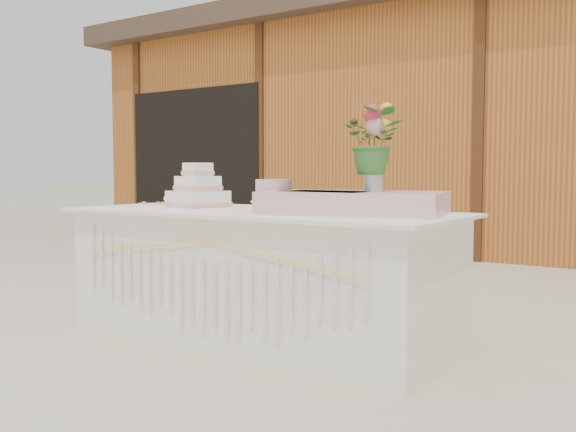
% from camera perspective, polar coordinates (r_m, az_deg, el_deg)
% --- Properties ---
extents(ground, '(80.00, 80.00, 0.00)m').
position_cam_1_polar(ground, '(3.92, -2.53, -10.83)').
color(ground, beige).
rests_on(ground, ground).
extents(barn, '(12.60, 4.60, 3.30)m').
position_cam_1_polar(barn, '(9.33, 20.37, 7.90)').
color(barn, '#A66022').
rests_on(barn, ground).
extents(cake_table, '(2.40, 1.00, 0.77)m').
position_cam_1_polar(cake_table, '(3.83, -2.59, -5.23)').
color(cake_table, white).
rests_on(cake_table, ground).
extents(wedding_cake, '(0.38, 0.38, 0.29)m').
position_cam_1_polar(wedding_cake, '(4.20, -8.01, 2.12)').
color(wedding_cake, white).
rests_on(wedding_cake, cake_table).
extents(pink_cake_stand, '(0.26, 0.26, 0.19)m').
position_cam_1_polar(pink_cake_stand, '(3.63, -1.31, 1.98)').
color(pink_cake_stand, white).
rests_on(pink_cake_stand, cake_table).
extents(satin_runner, '(1.06, 0.76, 0.12)m').
position_cam_1_polar(satin_runner, '(3.51, 5.88, 1.19)').
color(satin_runner, beige).
rests_on(satin_runner, cake_table).
extents(flower_vase, '(0.10, 0.10, 0.14)m').
position_cam_1_polar(flower_vase, '(3.47, 7.66, 3.32)').
color(flower_vase, silver).
rests_on(flower_vase, satin_runner).
extents(bouquet, '(0.37, 0.34, 0.35)m').
position_cam_1_polar(bouquet, '(3.47, 7.70, 7.40)').
color(bouquet, '#356C2B').
rests_on(bouquet, flower_vase).
extents(loose_flowers, '(0.20, 0.39, 0.02)m').
position_cam_1_polar(loose_flowers, '(4.55, -12.58, 1.11)').
color(loose_flowers, pink).
rests_on(loose_flowers, cake_table).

